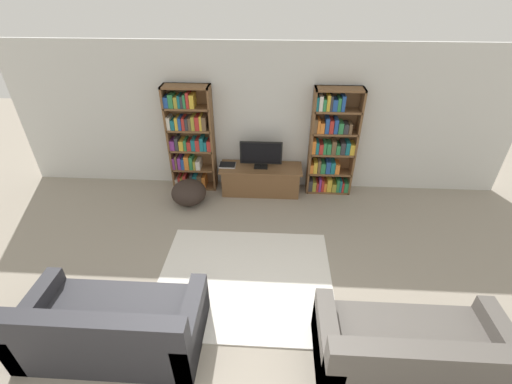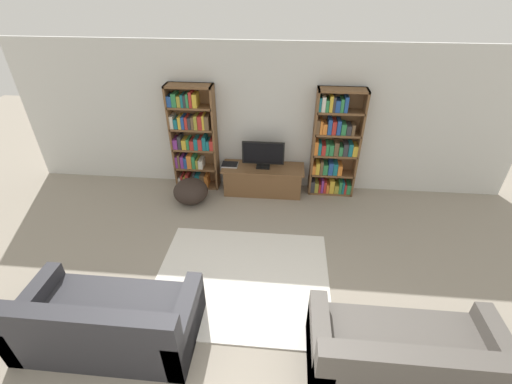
% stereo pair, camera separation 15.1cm
% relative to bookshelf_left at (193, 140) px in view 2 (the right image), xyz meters
% --- Properties ---
extents(wall_back, '(8.80, 0.06, 2.60)m').
position_rel_bookshelf_left_xyz_m(wall_back, '(1.24, 0.18, 0.35)').
color(wall_back, silver).
rests_on(wall_back, ground_plane).
extents(bookshelf_left, '(0.81, 0.30, 1.94)m').
position_rel_bookshelf_left_xyz_m(bookshelf_left, '(0.00, 0.00, 0.00)').
color(bookshelf_left, brown).
rests_on(bookshelf_left, ground_plane).
extents(bookshelf_right, '(0.81, 0.30, 1.94)m').
position_rel_bookshelf_left_xyz_m(bookshelf_right, '(2.50, -0.00, -0.03)').
color(bookshelf_right, brown).
rests_on(bookshelf_right, ground_plane).
extents(tv_stand, '(1.48, 0.51, 0.52)m').
position_rel_bookshelf_left_xyz_m(tv_stand, '(1.28, -0.13, -0.69)').
color(tv_stand, brown).
rests_on(tv_stand, ground_plane).
extents(television, '(0.74, 0.16, 0.50)m').
position_rel_bookshelf_left_xyz_m(television, '(1.28, -0.15, -0.16)').
color(television, black).
rests_on(television, tv_stand).
extents(laptop, '(0.30, 0.23, 0.03)m').
position_rel_bookshelf_left_xyz_m(laptop, '(0.67, -0.12, -0.41)').
color(laptop, '#B7B7BC').
rests_on(laptop, tv_stand).
extents(area_rug, '(2.33, 1.95, 0.02)m').
position_rel_bookshelf_left_xyz_m(area_rug, '(1.16, -2.34, -0.94)').
color(area_rug, white).
rests_on(area_rug, ground_plane).
extents(couch_left_sectional, '(1.91, 0.99, 0.88)m').
position_rel_bookshelf_left_xyz_m(couch_left_sectional, '(-0.18, -3.35, -0.67)').
color(couch_left_sectional, '#2D2D33').
rests_on(couch_left_sectional, ground_plane).
extents(couch_right_sofa, '(1.87, 0.95, 0.94)m').
position_rel_bookshelf_left_xyz_m(couch_right_sofa, '(2.93, -3.52, -0.64)').
color(couch_right_sofa, '#56514C').
rests_on(couch_right_sofa, ground_plane).
extents(beanbag_ottoman, '(0.61, 0.61, 0.43)m').
position_rel_bookshelf_left_xyz_m(beanbag_ottoman, '(0.03, -0.58, -0.73)').
color(beanbag_ottoman, '#2D231E').
rests_on(beanbag_ottoman, ground_plane).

